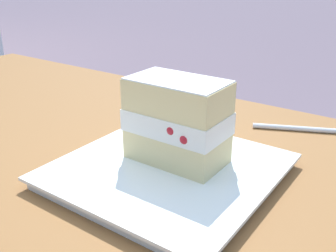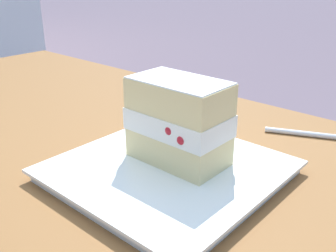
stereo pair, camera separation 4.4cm
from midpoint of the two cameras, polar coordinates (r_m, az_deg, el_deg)
dessert_plate at (r=0.47m, az=2.72°, el=-6.68°), size 0.24×0.24×0.02m
cake_slice at (r=0.46m, az=4.37°, el=0.64°), size 0.12×0.08×0.10m
dessert_fork at (r=0.63m, az=25.02°, el=-1.49°), size 0.16×0.09×0.01m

